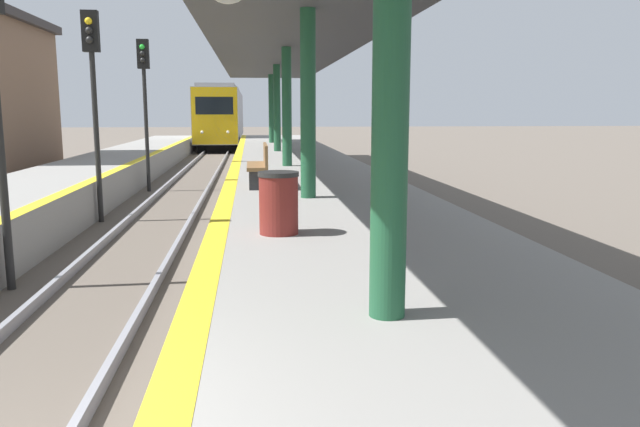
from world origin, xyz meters
The scene contains 6 objects.
train centered at (0.00, 46.56, 2.15)m, with size 2.77×23.39×4.23m.
signal_mid centered at (-1.39, 11.99, 3.32)m, with size 0.36×0.31×4.77m.
signal_far centered at (-1.17, 17.62, 3.32)m, with size 0.36×0.31×4.77m.
station_canopy centered at (3.20, 15.87, 4.43)m, with size 4.35×34.96×3.68m.
trash_bin centered at (2.49, 5.39, 1.36)m, with size 0.55×0.55×0.84m.
bench centered at (2.32, 10.82, 1.43)m, with size 0.44×1.78×0.92m.
Camera 1 is at (2.14, -2.85, 2.57)m, focal length 35.00 mm.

